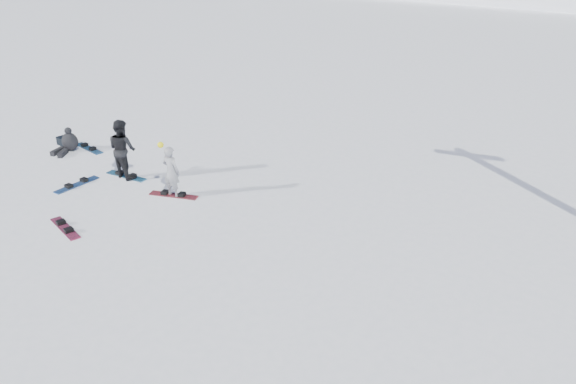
% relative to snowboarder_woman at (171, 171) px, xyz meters
% --- Properties ---
extents(ground, '(420.00, 420.00, 0.00)m').
position_rel_snowboarder_woman_xyz_m(ground, '(0.11, -1.15, -0.80)').
color(ground, white).
rests_on(ground, ground).
extents(snowboarder_woman, '(0.60, 0.42, 1.72)m').
position_rel_snowboarder_woman_xyz_m(snowboarder_woman, '(0.00, 0.00, 0.00)').
color(snowboarder_woman, '#939397').
rests_on(snowboarder_woman, ground).
extents(snowboarder_man, '(0.99, 0.80, 1.91)m').
position_rel_snowboarder_woman_xyz_m(snowboarder_man, '(-2.27, 0.19, 0.15)').
color(snowboarder_man, black).
rests_on(snowboarder_man, ground).
extents(seated_rider, '(0.77, 1.12, 0.87)m').
position_rel_snowboarder_woman_xyz_m(seated_rider, '(-5.68, 0.62, -0.47)').
color(seated_rider, black).
rests_on(seated_rider, ground).
extents(gear_bag, '(0.48, 0.35, 0.30)m').
position_rel_snowboarder_woman_xyz_m(gear_bag, '(-6.38, 0.88, -0.65)').
color(gear_bag, black).
rests_on(gear_bag, ground).
extents(snowboard_woman, '(1.51, 0.75, 0.03)m').
position_rel_snowboarder_woman_xyz_m(snowboard_woman, '(0.00, 0.00, -0.79)').
color(snowboard_woman, maroon).
rests_on(snowboard_woman, ground).
extents(snowboard_man, '(1.52, 0.40, 0.03)m').
position_rel_snowboarder_woman_xyz_m(snowboard_man, '(-2.27, 0.19, -0.79)').
color(snowboard_man, '#185C88').
rests_on(snowboard_man, ground).
extents(snowboard_loose_c, '(1.53, 0.51, 0.03)m').
position_rel_snowboarder_woman_xyz_m(snowboard_loose_c, '(-5.29, 1.13, -0.79)').
color(snowboard_loose_c, navy).
rests_on(snowboard_loose_c, ground).
extents(snowboard_loose_b, '(1.52, 0.69, 0.03)m').
position_rel_snowboarder_woman_xyz_m(snowboard_loose_b, '(-1.01, -3.07, -0.79)').
color(snowboard_loose_b, maroon).
rests_on(snowboard_loose_b, ground).
extents(snowboard_loose_a, '(0.33, 1.51, 0.03)m').
position_rel_snowboarder_woman_xyz_m(snowboard_loose_a, '(-3.05, -1.12, -0.79)').
color(snowboard_loose_a, navy).
rests_on(snowboard_loose_a, ground).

